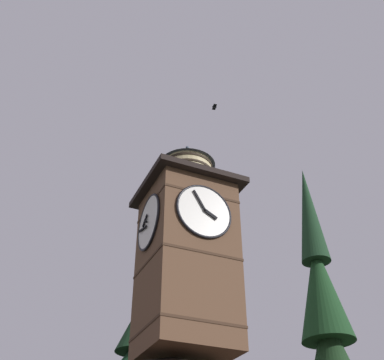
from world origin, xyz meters
name	(u,v)px	position (x,y,z in m)	size (l,w,h in m)	color
clock_tower	(186,247)	(1.26, -2.58, 11.56)	(3.88, 3.88, 9.39)	brown
flying_bird_high	(214,107)	(-1.52, -5.10, 22.32)	(0.29, 0.50, 0.15)	black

